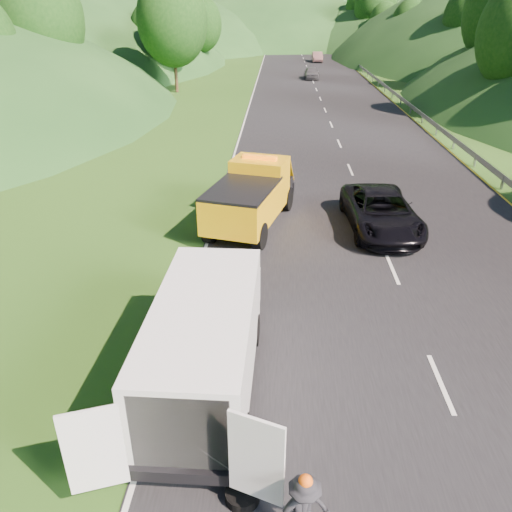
{
  "coord_description": "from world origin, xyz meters",
  "views": [
    {
      "loc": [
        -1.18,
        -11.85,
        8.46
      ],
      "look_at": [
        -1.8,
        2.3,
        1.3
      ],
      "focal_mm": 35.0,
      "sensor_mm": 36.0,
      "label": 1
    }
  ],
  "objects_px": {
    "white_van": "(206,339)",
    "child": "(210,355)",
    "spare_tire": "(242,499)",
    "woman": "(216,314)",
    "passing_suv": "(379,230)",
    "suitcase": "(178,306)",
    "tow_truck": "(252,195)"
  },
  "relations": [
    {
      "from": "white_van",
      "to": "spare_tire",
      "type": "height_order",
      "value": "white_van"
    },
    {
      "from": "tow_truck",
      "to": "passing_suv",
      "type": "bearing_deg",
      "value": 11.06
    },
    {
      "from": "tow_truck",
      "to": "suitcase",
      "type": "height_order",
      "value": "tow_truck"
    },
    {
      "from": "child",
      "to": "passing_suv",
      "type": "height_order",
      "value": "passing_suv"
    },
    {
      "from": "white_van",
      "to": "woman",
      "type": "relative_size",
      "value": 4.63
    },
    {
      "from": "woman",
      "to": "spare_tire",
      "type": "height_order",
      "value": "woman"
    },
    {
      "from": "child",
      "to": "suitcase",
      "type": "relative_size",
      "value": 2.0
    },
    {
      "from": "suitcase",
      "to": "passing_suv",
      "type": "xyz_separation_m",
      "value": [
        7.25,
        6.7,
        -0.27
      ]
    },
    {
      "from": "woman",
      "to": "passing_suv",
      "type": "bearing_deg",
      "value": -57.61
    },
    {
      "from": "passing_suv",
      "to": "white_van",
      "type": "bearing_deg",
      "value": -123.97
    },
    {
      "from": "spare_tire",
      "to": "child",
      "type": "bearing_deg",
      "value": 105.01
    },
    {
      "from": "white_van",
      "to": "spare_tire",
      "type": "bearing_deg",
      "value": -70.12
    },
    {
      "from": "woman",
      "to": "suitcase",
      "type": "distance_m",
      "value": 1.17
    },
    {
      "from": "tow_truck",
      "to": "suitcase",
      "type": "bearing_deg",
      "value": -90.15
    },
    {
      "from": "child",
      "to": "spare_tire",
      "type": "xyz_separation_m",
      "value": [
        1.17,
        -4.35,
        0.0
      ]
    },
    {
      "from": "spare_tire",
      "to": "passing_suv",
      "type": "distance_m",
      "value": 13.91
    },
    {
      "from": "woman",
      "to": "child",
      "type": "bearing_deg",
      "value": 167.26
    },
    {
      "from": "suitcase",
      "to": "tow_truck",
      "type": "bearing_deg",
      "value": 75.09
    },
    {
      "from": "woman",
      "to": "child",
      "type": "xyz_separation_m",
      "value": [
        0.08,
        -2.02,
        0.0
      ]
    },
    {
      "from": "child",
      "to": "spare_tire",
      "type": "bearing_deg",
      "value": -68.91
    },
    {
      "from": "tow_truck",
      "to": "child",
      "type": "distance_m",
      "value": 9.14
    },
    {
      "from": "white_van",
      "to": "suitcase",
      "type": "bearing_deg",
      "value": 113.99
    },
    {
      "from": "passing_suv",
      "to": "spare_tire",
      "type": "bearing_deg",
      "value": -113.4
    },
    {
      "from": "tow_truck",
      "to": "passing_suv",
      "type": "height_order",
      "value": "tow_truck"
    },
    {
      "from": "child",
      "to": "spare_tire",
      "type": "relative_size",
      "value": 1.6
    },
    {
      "from": "white_van",
      "to": "passing_suv",
      "type": "xyz_separation_m",
      "value": [
        5.94,
        9.85,
        -1.41
      ]
    },
    {
      "from": "white_van",
      "to": "child",
      "type": "xyz_separation_m",
      "value": [
        -0.1,
        1.18,
        -1.41
      ]
    },
    {
      "from": "white_van",
      "to": "child",
      "type": "distance_m",
      "value": 1.84
    },
    {
      "from": "tow_truck",
      "to": "white_van",
      "type": "bearing_deg",
      "value": -78.38
    },
    {
      "from": "tow_truck",
      "to": "woman",
      "type": "distance_m",
      "value": 7.16
    },
    {
      "from": "suitcase",
      "to": "spare_tire",
      "type": "distance_m",
      "value": 6.76
    },
    {
      "from": "tow_truck",
      "to": "passing_suv",
      "type": "distance_m",
      "value": 5.55
    }
  ]
}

